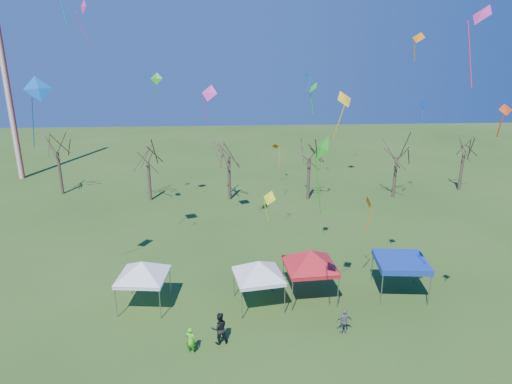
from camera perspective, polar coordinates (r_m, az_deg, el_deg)
ground at (r=27.15m, az=2.23°, el=-17.84°), size 140.00×140.00×0.00m
radio_mast at (r=61.56m, az=-28.88°, el=12.78°), size 0.70×0.70×25.00m
tree_0 at (r=53.44m, az=-23.83°, el=6.42°), size 3.83×3.83×8.44m
tree_1 at (r=48.33m, az=-13.50°, el=5.53°), size 3.42×3.42×7.54m
tree_2 at (r=47.22m, az=-3.46°, el=6.32°), size 3.71×3.71×8.18m
tree_3 at (r=47.68m, az=6.75°, el=6.09°), size 3.59×3.59×7.91m
tree_4 at (r=50.13m, az=17.37°, el=5.95°), size 3.58×3.58×7.89m
tree_5 at (r=55.48m, az=24.75°, el=5.88°), size 3.39×3.39×7.46m
tent_white_west at (r=29.38m, az=-14.08°, el=-8.79°), size 4.07×4.07×3.61m
tent_white_mid at (r=28.63m, az=0.32°, el=-9.00°), size 4.00×4.00×3.58m
tent_red at (r=29.56m, az=6.85°, el=-7.65°), size 4.42×4.42×3.91m
tent_blue at (r=31.60m, az=17.70°, el=-8.34°), size 3.50×3.50×2.52m
person_grey at (r=27.56m, az=10.98°, el=-15.61°), size 0.94×0.41×1.58m
person_dark at (r=26.37m, az=-4.59°, el=-16.62°), size 1.04×0.89×1.88m
person_green at (r=25.93m, az=-8.18°, el=-17.88°), size 0.66×0.55×1.56m
kite_18 at (r=29.23m, az=7.12°, el=12.79°), size 0.74×0.92×2.05m
kite_5 at (r=20.24m, az=8.22°, el=5.36°), size 0.85×1.26×3.76m
kite_17 at (r=30.87m, az=13.93°, el=-1.36°), size 0.53×0.89×2.69m
kite_25 at (r=25.61m, az=19.65°, el=17.67°), size 0.81×0.81×1.48m
kite_7 at (r=37.38m, az=-20.85°, el=20.75°), size 1.10×1.18×3.22m
kite_19 at (r=40.77m, az=6.46°, el=14.28°), size 0.63×0.69×1.86m
kite_2 at (r=43.18m, az=-12.35°, el=13.66°), size 1.17×0.65×2.81m
kite_1 at (r=25.69m, az=1.65°, el=-0.83°), size 0.94×0.93×1.98m
kite_22 at (r=46.43m, az=2.50°, el=5.62°), size 0.90×0.82×2.58m
kite_0 at (r=19.61m, az=26.30°, el=19.05°), size 0.85×1.05×3.05m
kite_9 at (r=23.08m, az=28.70°, el=8.88°), size 0.63×0.45×1.49m
kite_14 at (r=28.42m, az=-25.59°, el=11.52°), size 1.70×1.54×4.05m
kite_27 at (r=22.33m, az=11.01°, el=11.26°), size 1.14×1.06×2.26m
kite_12 at (r=48.86m, az=20.04°, el=10.12°), size 0.86×0.37×2.65m
kite_11 at (r=37.31m, az=-5.89°, el=12.19°), size 1.65×1.40×3.16m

